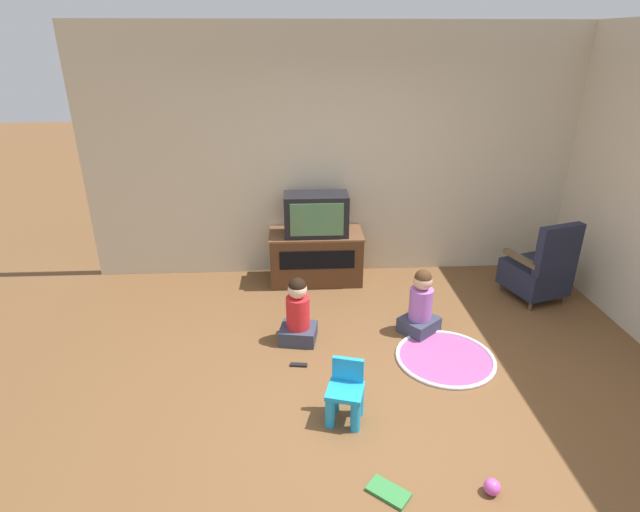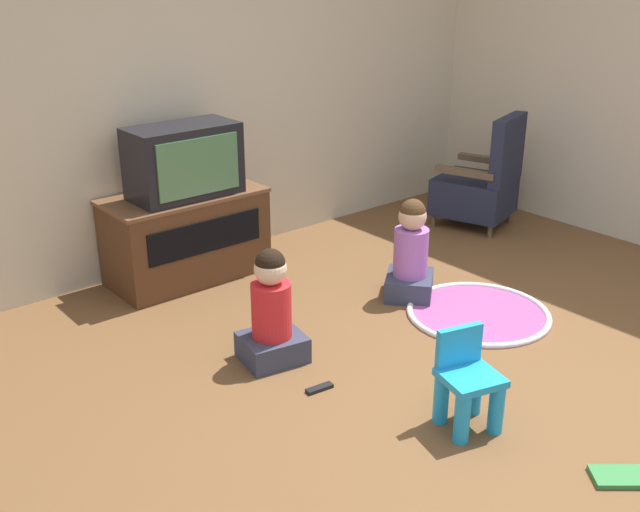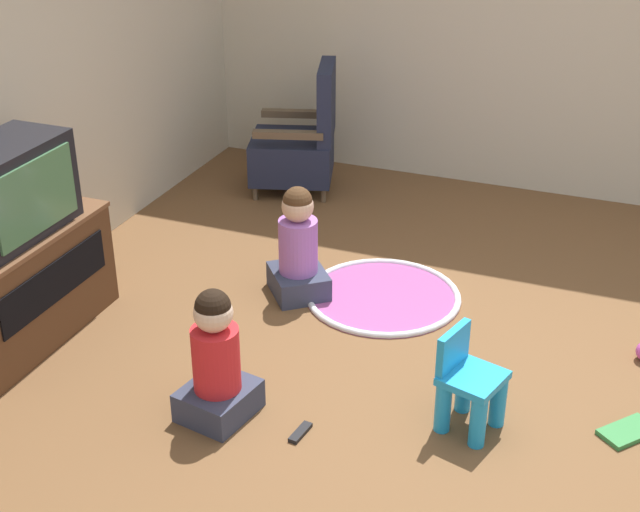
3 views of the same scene
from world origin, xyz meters
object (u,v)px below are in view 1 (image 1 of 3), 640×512
at_px(yellow_kid_chair, 345,396).
at_px(child_watching_center, 421,305).
at_px(tv_cabinet, 316,256).
at_px(television, 316,214).
at_px(toy_ball, 492,487).
at_px(remote_control, 299,365).
at_px(black_armchair, 539,270).
at_px(book, 388,492).
at_px(child_watching_left, 298,314).

height_order(yellow_kid_chair, child_watching_center, child_watching_center).
height_order(tv_cabinet, television, television).
xyz_separation_m(tv_cabinet, toy_ball, (0.96, -3.12, -0.26)).
bearing_deg(television, toy_ball, -72.62).
height_order(television, remote_control, television).
xyz_separation_m(television, black_armchair, (2.40, -0.57, -0.49)).
relative_size(tv_cabinet, book, 3.66).
xyz_separation_m(yellow_kid_chair, toy_ball, (0.86, -0.73, -0.16)).
relative_size(television, yellow_kid_chair, 1.49).
bearing_deg(toy_ball, tv_cabinet, 107.16).
distance_m(black_armchair, toy_ball, 2.91).
bearing_deg(yellow_kid_chair, toy_ball, -24.57).
height_order(black_armchair, yellow_kid_chair, black_armchair).
xyz_separation_m(black_armchair, child_watching_center, (-1.44, -0.60, -0.06)).
relative_size(toy_ball, remote_control, 0.68).
relative_size(black_armchair, child_watching_left, 1.41).
relative_size(tv_cabinet, toy_ball, 10.22).
bearing_deg(child_watching_center, black_armchair, -16.82).
height_order(book, remote_control, book).
bearing_deg(remote_control, yellow_kid_chair, 123.88).
relative_size(child_watching_left, remote_control, 4.27).
bearing_deg(toy_ball, television, 107.38).
xyz_separation_m(television, yellow_kid_chair, (0.10, -2.35, -0.63)).
bearing_deg(toy_ball, yellow_kid_chair, 139.51).
height_order(child_watching_left, toy_ball, child_watching_left).
bearing_deg(child_watching_center, book, -148.04).
relative_size(television, black_armchair, 0.77).
height_order(television, child_watching_center, television).
bearing_deg(tv_cabinet, book, -84.24).
bearing_deg(tv_cabinet, black_armchair, -14.20).
relative_size(tv_cabinet, child_watching_left, 1.63).
relative_size(yellow_kid_chair, book, 1.63).
height_order(black_armchair, toy_ball, black_armchair).
relative_size(television, child_watching_left, 1.08).
bearing_deg(book, television, -44.29).
height_order(tv_cabinet, book, tv_cabinet).
bearing_deg(tv_cabinet, child_watching_center, -51.60).
xyz_separation_m(television, toy_ball, (0.96, -3.08, -0.78)).
distance_m(television, remote_control, 1.88).
distance_m(tv_cabinet, black_armchair, 2.47).
relative_size(black_armchair, toy_ball, 8.83).
height_order(toy_ball, book, toy_ball).
bearing_deg(yellow_kid_chair, remote_control, 132.60).
relative_size(toy_ball, book, 0.36).
relative_size(child_watching_left, child_watching_center, 0.99).
height_order(television, black_armchair, television).
bearing_deg(yellow_kid_chair, child_watching_left, 123.08).
relative_size(child_watching_center, toy_ball, 6.34).
distance_m(television, child_watching_left, 1.39).
bearing_deg(child_watching_left, toy_ball, -46.30).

